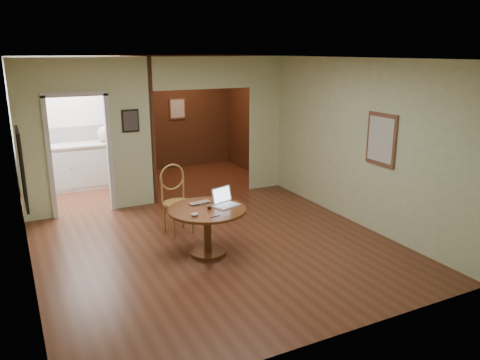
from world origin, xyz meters
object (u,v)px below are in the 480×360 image
open_laptop (224,200)px  closed_laptop (201,204)px  dining_table (207,220)px  chair (176,195)px

open_laptop → closed_laptop: 0.33m
dining_table → open_laptop: (0.28, 0.04, 0.24)m
dining_table → closed_laptop: bearing=91.2°
dining_table → chair: size_ratio=1.00×
closed_laptop → chair: bearing=91.6°
chair → open_laptop: 1.05m
chair → open_laptop: (0.39, -0.97, 0.14)m
closed_laptop → dining_table: bearing=-94.6°
chair → closed_laptop: bearing=-90.3°
open_laptop → closed_laptop: open_laptop is taller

